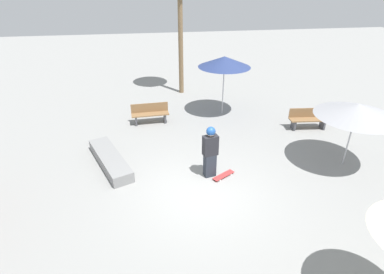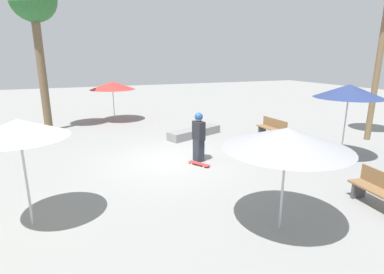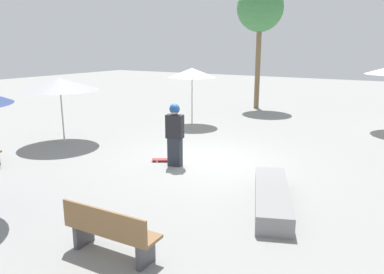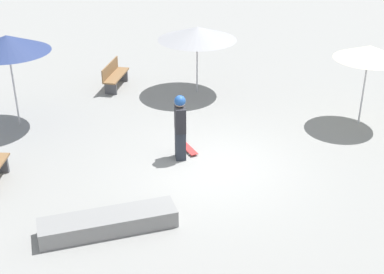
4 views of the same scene
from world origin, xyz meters
The scene contains 8 objects.
ground_plane centered at (0.00, 0.00, 0.00)m, with size 60.00×60.00×0.00m, color gray.
skater_main centered at (0.41, 0.79, 0.93)m, with size 0.50×0.34×1.72m.
skateboard centered at (0.83, 0.63, 0.06)m, with size 0.79×0.58×0.07m.
concrete_ledge centered at (-2.77, 1.96, 0.18)m, with size 1.65×2.84×0.37m.
bench_near centered at (-1.27, 5.12, 0.43)m, with size 1.62×0.51×0.85m.
shade_umbrella_cream centered at (2.87, -4.19, 2.14)m, with size 1.92×1.92×2.34m.
shade_umbrella_grey centered at (5.01, 0.67, 1.99)m, with size 2.53×2.53×2.19m.
palm_tree_right centered at (2.17, -9.59, 4.98)m, with size 2.33×2.33×6.21m.
Camera 3 is at (-5.07, 8.96, 3.21)m, focal length 35.00 mm.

